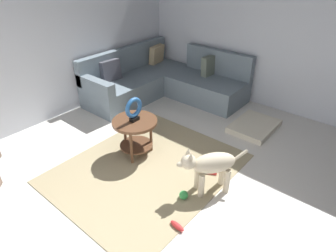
{
  "coord_description": "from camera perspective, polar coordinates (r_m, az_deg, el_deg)",
  "views": [
    {
      "loc": [
        -1.98,
        -1.43,
        2.44
      ],
      "look_at": [
        0.45,
        0.6,
        0.55
      ],
      "focal_mm": 31.22,
      "sensor_mm": 36.0,
      "label": 1
    }
  ],
  "objects": [
    {
      "name": "ground_plane",
      "position": [
        3.49,
        2.91,
        -14.76
      ],
      "size": [
        6.0,
        6.0,
        0.1
      ],
      "primitive_type": "cube",
      "color": "silver"
    },
    {
      "name": "dog_toy_ball",
      "position": [
        3.44,
        3.08,
        -13.3
      ],
      "size": [
        0.1,
        0.1,
        0.1
      ],
      "primitive_type": "sphere",
      "color": "green",
      "rests_on": "ground_plane"
    },
    {
      "name": "sectional_couch",
      "position": [
        5.68,
        -0.97,
        8.61
      ],
      "size": [
        2.2,
        2.25,
        0.88
      ],
      "color": "slate",
      "rests_on": "ground_plane"
    },
    {
      "name": "dog_bed_mat",
      "position": [
        4.87,
        16.47,
        -0.04
      ],
      "size": [
        0.8,
        0.6,
        0.09
      ],
      "primitive_type": "cube",
      "color": "beige",
      "rests_on": "ground_plane"
    },
    {
      "name": "torus_sculpture",
      "position": [
        3.78,
        -6.69,
        3.36
      ],
      "size": [
        0.28,
        0.08,
        0.33
      ],
      "color": "black",
      "rests_on": "side_table"
    },
    {
      "name": "wall_back",
      "position": [
        4.92,
        -25.99,
        15.07
      ],
      "size": [
        6.0,
        0.12,
        2.7
      ],
      "primitive_type": "cube",
      "color": "silver",
      "rests_on": "ground_plane"
    },
    {
      "name": "dog_toy_bone",
      "position": [
        3.16,
        1.81,
        -18.91
      ],
      "size": [
        0.08,
        0.18,
        0.06
      ],
      "primitive_type": "ellipsoid",
      "rotation": [
        0.0,
        0.0,
        1.47
      ],
      "color": "red",
      "rests_on": "ground_plane"
    },
    {
      "name": "wall_right",
      "position": [
        5.24,
        24.16,
        16.27
      ],
      "size": [
        0.12,
        6.0,
        2.7
      ],
      "primitive_type": "cube",
      "color": "silver",
      "rests_on": "ground_plane"
    },
    {
      "name": "side_table",
      "position": [
        3.92,
        -6.44,
        -0.46
      ],
      "size": [
        0.6,
        0.6,
        0.54
      ],
      "color": "brown",
      "rests_on": "ground_plane"
    },
    {
      "name": "dog_toy_rope",
      "position": [
        3.81,
        8.12,
        -8.95
      ],
      "size": [
        0.13,
        0.19,
        0.05
      ],
      "primitive_type": "cylinder",
      "rotation": [
        0.0,
        1.57,
        2.03
      ],
      "color": "red",
      "rests_on": "ground_plane"
    },
    {
      "name": "area_rug",
      "position": [
        3.88,
        -4.02,
        -8.2
      ],
      "size": [
        2.3,
        1.9,
        0.01
      ],
      "primitive_type": "cube",
      "color": "tan",
      "rests_on": "ground_plane"
    },
    {
      "name": "dog",
      "position": [
        3.35,
        8.17,
        -7.6
      ],
      "size": [
        0.72,
        0.54,
        0.63
      ],
      "rotation": [
        0.0,
        0.0,
        0.94
      ],
      "color": "beige",
      "rests_on": "ground_plane"
    }
  ]
}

